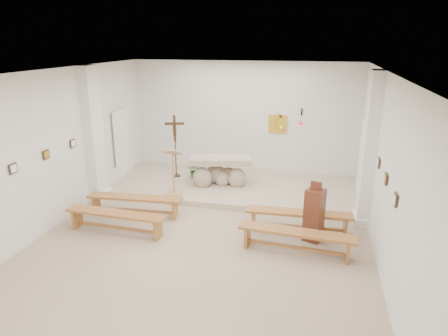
% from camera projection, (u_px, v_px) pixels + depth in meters
% --- Properties ---
extents(ground, '(7.00, 10.00, 0.00)m').
position_uv_depth(ground, '(199.00, 248.00, 8.23)').
color(ground, tan).
rests_on(ground, ground).
extents(wall_left, '(0.02, 10.00, 3.50)m').
position_uv_depth(wall_left, '(39.00, 156.00, 8.45)').
color(wall_left, silver).
rests_on(wall_left, ground).
extents(wall_right, '(0.02, 10.00, 3.50)m').
position_uv_depth(wall_right, '(389.00, 181.00, 6.94)').
color(wall_right, silver).
rests_on(wall_right, ground).
extents(wall_back, '(7.00, 0.02, 3.50)m').
position_uv_depth(wall_back, '(244.00, 119.00, 12.32)').
color(wall_back, silver).
rests_on(wall_back, ground).
extents(ceiling, '(7.00, 10.00, 0.02)m').
position_uv_depth(ceiling, '(195.00, 75.00, 7.16)').
color(ceiling, silver).
rests_on(ceiling, wall_back).
extents(sanctuary_platform, '(6.98, 3.00, 0.15)m').
position_uv_depth(sanctuary_platform, '(233.00, 186.00, 11.45)').
color(sanctuary_platform, '#BCA991').
rests_on(sanctuary_platform, ground).
extents(pilaster_left, '(0.26, 0.55, 3.50)m').
position_uv_depth(pilaster_left, '(94.00, 135.00, 10.27)').
color(pilaster_left, white).
rests_on(pilaster_left, ground).
extents(pilaster_right, '(0.26, 0.55, 3.50)m').
position_uv_depth(pilaster_right, '(369.00, 151.00, 8.82)').
color(pilaster_right, white).
rests_on(pilaster_right, ground).
extents(gold_wall_relief, '(0.55, 0.04, 0.55)m').
position_uv_depth(gold_wall_relief, '(277.00, 124.00, 12.09)').
color(gold_wall_relief, gold).
rests_on(gold_wall_relief, wall_back).
extents(sanctuary_lamp, '(0.11, 0.36, 0.44)m').
position_uv_depth(sanctuary_lamp, '(301.00, 122.00, 11.66)').
color(sanctuary_lamp, black).
rests_on(sanctuary_lamp, wall_back).
extents(station_frame_left_front, '(0.03, 0.20, 0.20)m').
position_uv_depth(station_frame_left_front, '(13.00, 168.00, 7.71)').
color(station_frame_left_front, '#3A2819').
rests_on(station_frame_left_front, wall_left).
extents(station_frame_left_mid, '(0.03, 0.20, 0.20)m').
position_uv_depth(station_frame_left_mid, '(46.00, 155.00, 8.64)').
color(station_frame_left_mid, '#3A2819').
rests_on(station_frame_left_mid, wall_left).
extents(station_frame_left_rear, '(0.03, 0.20, 0.20)m').
position_uv_depth(station_frame_left_rear, '(73.00, 143.00, 9.56)').
color(station_frame_left_rear, '#3A2819').
rests_on(station_frame_left_rear, wall_left).
extents(station_frame_right_front, '(0.03, 0.20, 0.20)m').
position_uv_depth(station_frame_right_front, '(395.00, 200.00, 6.21)').
color(station_frame_right_front, '#3A2819').
rests_on(station_frame_right_front, wall_right).
extents(station_frame_right_mid, '(0.03, 0.20, 0.20)m').
position_uv_depth(station_frame_right_mid, '(386.00, 179.00, 7.14)').
color(station_frame_right_mid, '#3A2819').
rests_on(station_frame_right_mid, wall_right).
extents(station_frame_right_rear, '(0.03, 0.20, 0.20)m').
position_uv_depth(station_frame_right_rear, '(378.00, 163.00, 8.06)').
color(station_frame_right_rear, '#3A2819').
rests_on(station_frame_right_rear, wall_right).
extents(radiator_left, '(0.10, 0.85, 0.52)m').
position_uv_depth(radiator_left, '(110.00, 180.00, 11.39)').
color(radiator_left, silver).
rests_on(radiator_left, ground).
extents(radiator_right, '(0.10, 0.85, 0.52)m').
position_uv_depth(radiator_right, '(362.00, 201.00, 9.91)').
color(radiator_right, silver).
rests_on(radiator_right, ground).
extents(altar, '(1.81, 1.01, 0.88)m').
position_uv_depth(altar, '(220.00, 173.00, 11.31)').
color(altar, tan).
rests_on(altar, sanctuary_platform).
extents(lectern, '(0.47, 0.40, 1.29)m').
position_uv_depth(lectern, '(173.00, 172.00, 10.47)').
color(lectern, tan).
rests_on(lectern, sanctuary_platform).
extents(crucifix_stand, '(0.56, 0.25, 1.87)m').
position_uv_depth(crucifix_stand, '(175.00, 142.00, 11.74)').
color(crucifix_stand, '#3D2413').
rests_on(crucifix_stand, sanctuary_platform).
extents(potted_plant, '(0.45, 0.41, 0.45)m').
position_uv_depth(potted_plant, '(195.00, 170.00, 11.90)').
color(potted_plant, '#275120').
rests_on(potted_plant, sanctuary_platform).
extents(donation_pedestal, '(0.46, 0.46, 1.32)m').
position_uv_depth(donation_pedestal, '(314.00, 215.00, 8.39)').
color(donation_pedestal, '#562818').
rests_on(donation_pedestal, ground).
extents(bench_left_front, '(2.34, 0.53, 0.49)m').
position_uv_depth(bench_left_front, '(135.00, 201.00, 9.65)').
color(bench_left_front, '#9E6A2E').
rests_on(bench_left_front, ground).
extents(bench_right_front, '(2.33, 0.46, 0.49)m').
position_uv_depth(bench_right_front, '(299.00, 217.00, 8.80)').
color(bench_right_front, '#9E6A2E').
rests_on(bench_right_front, ground).
extents(bench_left_second, '(2.34, 0.49, 0.49)m').
position_uv_depth(bench_left_second, '(116.00, 217.00, 8.77)').
color(bench_left_second, '#9E6A2E').
rests_on(bench_left_second, ground).
extents(bench_right_second, '(2.34, 0.57, 0.49)m').
position_uv_depth(bench_right_second, '(296.00, 236.00, 7.92)').
color(bench_right_second, '#9E6A2E').
rests_on(bench_right_second, ground).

